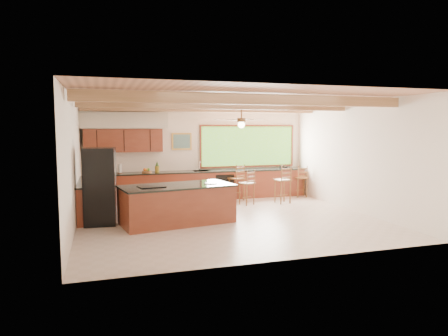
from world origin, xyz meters
name	(u,v)px	position (x,y,z in m)	size (l,w,h in m)	color
ground	(229,219)	(0.00, 0.00, 0.00)	(7.20, 7.20, 0.00)	beige
room_shell	(215,130)	(-0.17, 0.65, 2.21)	(7.27, 6.54, 3.02)	silver
counter_run	(178,188)	(-0.82, 2.52, 0.46)	(7.12, 3.10, 1.26)	brown
island	(177,204)	(-1.30, 0.00, 0.46)	(2.81, 1.68, 0.94)	brown
refrigerator	(100,186)	(-3.05, 0.40, 0.91)	(0.78, 0.76, 1.82)	black
bar_stool_a	(237,179)	(1.04, 2.39, 0.68)	(0.53, 0.53, 1.15)	brown
bar_stool_b	(284,181)	(2.23, 1.54, 0.69)	(0.47, 0.47, 1.16)	brown
bar_stool_c	(247,184)	(1.10, 1.62, 0.63)	(0.50, 0.50, 1.06)	brown
bar_stool_d	(302,178)	(3.29, 2.39, 0.62)	(0.43, 0.43, 1.05)	brown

